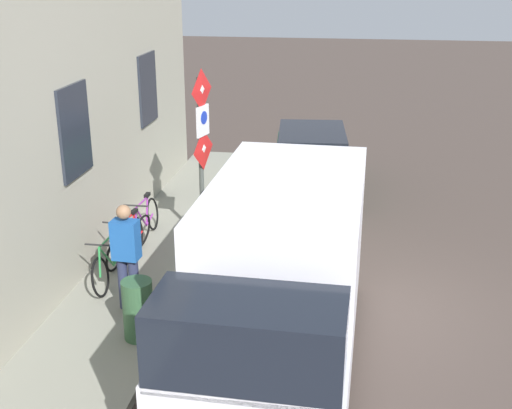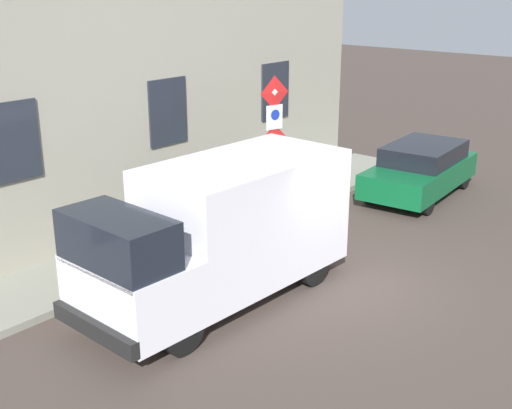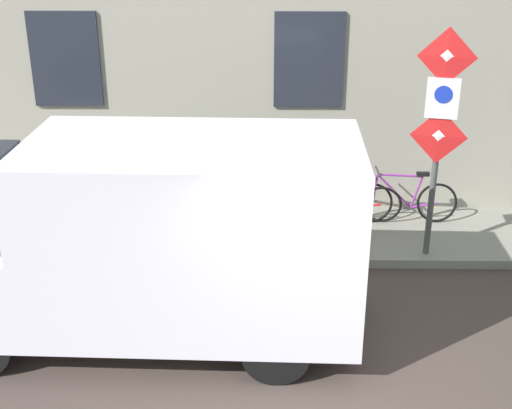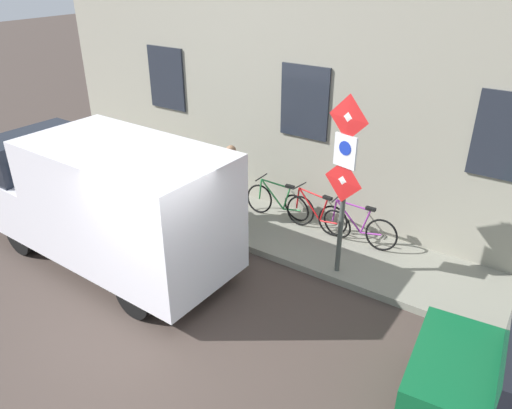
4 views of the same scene
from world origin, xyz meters
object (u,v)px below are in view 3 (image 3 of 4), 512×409
Objects in this scene: sign_post_stacked at (440,119)px; pedestrian at (239,181)px; delivery_van at (145,236)px; litter_bin at (184,221)px; bicycle_purple at (404,201)px; bicycle_red at (348,200)px; bicycle_green at (292,200)px.

sign_post_stacked is 3.08m from pedestrian.
delivery_van reaches higher than litter_bin.
bicycle_red is (0.00, 0.91, 0.00)m from bicycle_purple.
pedestrian is (0.57, 2.80, -1.15)m from sign_post_stacked.
pedestrian is 1.03m from litter_bin.
bicycle_purple is 0.91m from bicycle_red.
pedestrian is (-0.60, 0.84, 0.56)m from bicycle_green.
sign_post_stacked is 3.56× the size of litter_bin.
bicycle_purple is 1.00× the size of bicycle_red.
litter_bin is (-1.03, 2.56, 0.08)m from bicycle_red.
delivery_van reaches higher than bicycle_red.
bicycle_purple is 2.79m from pedestrian.
bicycle_purple is at bearing 6.39° from sign_post_stacked.
bicycle_purple is at bearing -138.60° from delivery_van.
sign_post_stacked is 1.87× the size of bicycle_red.
litter_bin is at bearing 87.70° from sign_post_stacked.
delivery_van is 3.14× the size of bicycle_purple.
sign_post_stacked reaches higher than bicycle_green.
litter_bin is (-0.42, 0.81, -0.48)m from pedestrian.
delivery_van is 3.13× the size of pedestrian.
bicycle_red is at bearing -68.16° from litter_bin.
litter_bin is at bearing 30.87° from bicycle_green.
pedestrian is at bearing 27.00° from bicycle_red.
bicycle_green is (3.08, -1.85, -0.82)m from delivery_van.
litter_bin is (-1.03, 3.47, 0.08)m from bicycle_purple.
delivery_van is 3.14× the size of bicycle_red.
sign_post_stacked is 1.86× the size of pedestrian.
sign_post_stacked is at bearing -151.92° from delivery_van.
delivery_van is at bearing 174.26° from litter_bin.
bicycle_green is at bearing 39.58° from pedestrian.
delivery_van is 2.19m from litter_bin.
bicycle_green is at bearing 59.12° from sign_post_stacked.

